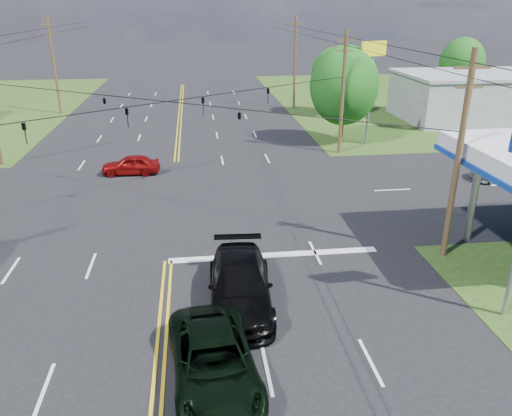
{
  "coord_description": "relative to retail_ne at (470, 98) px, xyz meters",
  "views": [
    {
      "loc": [
        1.53,
        -16.93,
        11.09
      ],
      "look_at": [
        4.38,
        6.0,
        1.67
      ],
      "focal_mm": 35.0,
      "sensor_mm": 36.0,
      "label": 1
    }
  ],
  "objects": [
    {
      "name": "retail_ne",
      "position": [
        0.0,
        0.0,
        0.0
      ],
      "size": [
        14.0,
        10.0,
        4.4
      ],
      "primitive_type": "cube",
      "color": "gray",
      "rests_on": "ground"
    },
    {
      "name": "suv_black",
      "position": [
        -27.0,
        -31.98,
        -1.32
      ],
      "size": [
        2.82,
        6.2,
        1.76
      ],
      "primitive_type": "imported",
      "rotation": [
        0.0,
        0.0,
        -0.06
      ],
      "color": "black",
      "rests_on": "ground"
    },
    {
      "name": "tree_far_r",
      "position": [
        4.0,
        10.0,
        2.34
      ],
      "size": [
        5.32,
        5.32,
        7.63
      ],
      "color": "#3F301A",
      "rests_on": "ground"
    },
    {
      "name": "power_lines",
      "position": [
        -30.0,
        -22.0,
        6.4
      ],
      "size": [
        26.04,
        100.0,
        0.64
      ],
      "color": "black",
      "rests_on": "ground"
    },
    {
      "name": "pole_ne",
      "position": [
        -17.0,
        -11.0,
        2.72
      ],
      "size": [
        1.6,
        0.28,
        9.5
      ],
      "color": "#3F301A",
      "rests_on": "ground"
    },
    {
      "name": "stop_bar",
      "position": [
        -25.0,
        -28.0,
        -2.2
      ],
      "size": [
        10.0,
        0.5,
        0.02
      ],
      "primitive_type": "cube",
      "color": "silver",
      "rests_on": "ground"
    },
    {
      "name": "pickup_dkgreen",
      "position": [
        -28.23,
        -36.26,
        -1.42
      ],
      "size": [
        3.07,
        5.83,
        1.56
      ],
      "primitive_type": "imported",
      "rotation": [
        0.0,
        0.0,
        0.09
      ],
      "color": "black",
      "rests_on": "ground"
    },
    {
      "name": "polesign_ne",
      "position": [
        -13.93,
        -8.57,
        4.44
      ],
      "size": [
        2.28,
        0.96,
        8.44
      ],
      "color": "#A5A5AA",
      "rests_on": "ground"
    },
    {
      "name": "grass_ne",
      "position": [
        5.0,
        12.0,
        -2.2
      ],
      "size": [
        46.0,
        48.0,
        0.03
      ],
      "primitive_type": "cube",
      "color": "#293E14",
      "rests_on": "ground"
    },
    {
      "name": "tree_right_b",
      "position": [
        -13.5,
        4.0,
        2.02
      ],
      "size": [
        4.94,
        4.94,
        7.09
      ],
      "color": "#3F301A",
      "rests_on": "ground"
    },
    {
      "name": "span_wire_signals",
      "position": [
        -30.0,
        -20.0,
        3.8
      ],
      "size": [
        26.0,
        18.0,
        1.13
      ],
      "color": "black",
      "rests_on": "ground"
    },
    {
      "name": "sedan_far",
      "position": [
        -7.21,
        -19.0,
        -1.41
      ],
      "size": [
        5.54,
        2.51,
        1.57
      ],
      "primitive_type": "imported",
      "rotation": [
        0.0,
        0.0,
        -1.63
      ],
      "color": "#B9B8BE",
      "rests_on": "ground"
    },
    {
      "name": "pole_right_far",
      "position": [
        -17.0,
        8.0,
        2.97
      ],
      "size": [
        1.6,
        0.28,
        10.0
      ],
      "color": "#3F301A",
      "rests_on": "ground"
    },
    {
      "name": "sedan_red",
      "position": [
        -33.08,
        -14.5,
        -1.52
      ],
      "size": [
        4.04,
        1.74,
        1.36
      ],
      "primitive_type": "imported",
      "rotation": [
        0.0,
        0.0,
        -1.6
      ],
      "color": "maroon",
      "rests_on": "ground"
    },
    {
      "name": "pole_se",
      "position": [
        -17.0,
        -29.0,
        2.72
      ],
      "size": [
        1.6,
        0.28,
        9.5
      ],
      "color": "#3F301A",
      "rests_on": "ground"
    },
    {
      "name": "ground",
      "position": [
        -30.0,
        -20.0,
        -2.2
      ],
      "size": [
        280.0,
        280.0,
        0.0
      ],
      "primitive_type": "plane",
      "color": "black",
      "rests_on": "ground"
    },
    {
      "name": "tree_right_a",
      "position": [
        -16.0,
        -8.0,
        2.67
      ],
      "size": [
        5.7,
        5.7,
        8.18
      ],
      "color": "#3F301A",
      "rests_on": "ground"
    },
    {
      "name": "pole_left_far",
      "position": [
        -43.0,
        8.0,
        2.97
      ],
      "size": [
        1.6,
        0.28,
        10.0
      ],
      "color": "#3F301A",
      "rests_on": "ground"
    }
  ]
}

